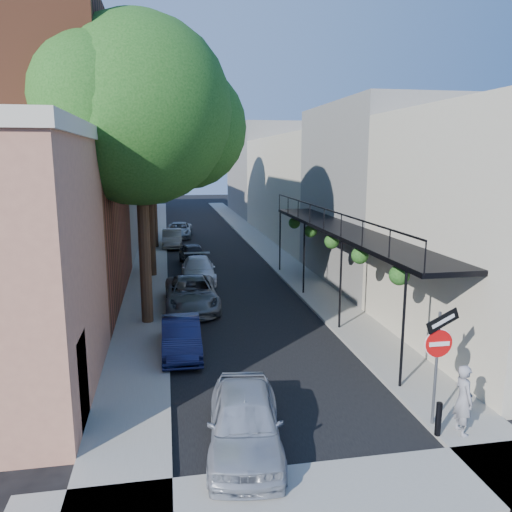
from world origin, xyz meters
name	(u,v)px	position (x,y,z in m)	size (l,w,h in m)	color
ground	(318,467)	(0.00, 0.00, 0.00)	(160.00, 160.00, 0.00)	black
road_surface	(205,240)	(0.00, 30.00, 0.01)	(6.00, 64.00, 0.01)	black
sidewalk_left	(154,241)	(-4.00, 30.00, 0.06)	(2.00, 64.00, 0.12)	gray
sidewalk_right	(255,238)	(4.00, 30.00, 0.06)	(2.00, 64.00, 0.12)	gray
sidewalk_cross	(333,496)	(0.00, -1.00, 0.06)	(12.00, 2.00, 0.12)	gray
buildings_left	(75,178)	(-9.30, 28.76, 4.94)	(10.10, 59.10, 12.00)	tan
buildings_right	(318,183)	(8.99, 29.49, 4.42)	(9.80, 55.00, 10.00)	beige
sign_post	(439,348)	(3.16, 0.97, 2.04)	(0.89, 0.17, 2.99)	#595B60
bollard	(438,419)	(3.00, 0.50, 0.52)	(0.14, 0.14, 0.80)	black
oak_near	(151,116)	(-3.37, 10.26, 7.88)	(7.48, 6.80, 11.42)	#362715
oak_mid	(155,145)	(-3.42, 18.23, 7.06)	(6.60, 6.00, 10.20)	#362715
oak_far	(158,130)	(-3.35, 27.27, 8.26)	(7.70, 7.00, 11.90)	#362715
parked_car_a	(245,421)	(-1.40, 0.92, 0.68)	(1.60, 3.98, 1.36)	#989DA8
parked_car_b	(181,337)	(-2.60, 6.75, 0.59)	(1.24, 3.56, 1.17)	#12173A
parked_car_c	(192,294)	(-2.00, 11.77, 0.67)	(2.21, 4.79, 1.33)	slate
parked_car_d	(198,270)	(-1.40, 16.58, 0.62)	(1.73, 4.24, 1.23)	silver
parked_car_e	(194,255)	(-1.40, 20.83, 0.62)	(1.47, 3.65, 1.24)	black
parked_car_f	(172,238)	(-2.60, 27.20, 0.64)	(1.36, 3.91, 1.29)	gray
parked_car_g	(179,230)	(-1.99, 31.65, 0.61)	(2.03, 4.40, 1.22)	#919BA4
pedestrian	(463,399)	(3.59, 0.50, 0.95)	(0.60, 0.40, 1.65)	gray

